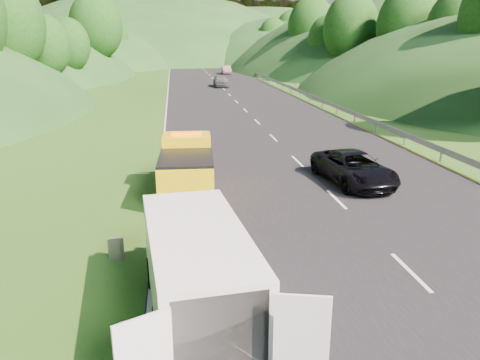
{
  "coord_description": "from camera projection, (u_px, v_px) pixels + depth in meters",
  "views": [
    {
      "loc": [
        -3.12,
        -12.6,
        6.04
      ],
      "look_at": [
        -0.96,
        2.92,
        1.3
      ],
      "focal_mm": 35.0,
      "sensor_mm": 36.0,
      "label": 1
    }
  ],
  "objects": [
    {
      "name": "passing_suv",
      "position": [
        353.0,
        183.0,
        20.4
      ],
      "size": [
        2.81,
        5.1,
        1.35
      ],
      "primitive_type": "imported",
      "rotation": [
        0.0,
        0.0,
        0.12
      ],
      "color": "black",
      "rests_on": "ground"
    },
    {
      "name": "tree_line_right",
      "position": [
        340.0,
        79.0,
        74.01
      ],
      "size": [
        14.0,
        140.0,
        14.0
      ],
      "primitive_type": null,
      "color": "#285D1B",
      "rests_on": "ground"
    },
    {
      "name": "woman",
      "position": [
        177.0,
        258.0,
        13.43
      ],
      "size": [
        0.45,
        0.57,
        1.46
      ],
      "primitive_type": "imported",
      "rotation": [
        0.0,
        0.0,
        1.69
      ],
      "color": "white",
      "rests_on": "ground"
    },
    {
      "name": "road_surface",
      "position": [
        230.0,
        95.0,
        52.42
      ],
      "size": [
        14.0,
        200.0,
        0.02
      ],
      "primitive_type": "cube",
      "color": "black",
      "rests_on": "ground"
    },
    {
      "name": "child",
      "position": [
        195.0,
        245.0,
        14.31
      ],
      "size": [
        0.53,
        0.55,
        0.89
      ],
      "primitive_type": "imported",
      "rotation": [
        0.0,
        0.0,
        -0.93
      ],
      "color": "tan",
      "rests_on": "ground"
    },
    {
      "name": "dist_car_b",
      "position": [
        226.0,
        74.0,
        83.67
      ],
      "size": [
        1.51,
        4.34,
        1.43
      ],
      "primitive_type": "imported",
      "color": "#7E545A",
      "rests_on": "ground"
    },
    {
      "name": "white_van",
      "position": [
        197.0,
        267.0,
        10.26
      ],
      "size": [
        3.4,
        6.45,
        2.21
      ],
      "rotation": [
        0.0,
        0.0,
        0.1
      ],
      "color": "black",
      "rests_on": "ground"
    },
    {
      "name": "hills_backdrop",
      "position": [
        205.0,
        59.0,
        142.66
      ],
      "size": [
        201.0,
        288.6,
        44.0
      ],
      "primitive_type": null,
      "color": "#2D5B23",
      "rests_on": "ground"
    },
    {
      "name": "tree_line_left",
      "position": [
        65.0,
        82.0,
        68.48
      ],
      "size": [
        14.0,
        140.0,
        14.0
      ],
      "primitive_type": null,
      "color": "#285D1B",
      "rests_on": "ground"
    },
    {
      "name": "ground",
      "position": [
        285.0,
        248.0,
        14.1
      ],
      "size": [
        320.0,
        320.0,
        0.0
      ],
      "primitive_type": "plane",
      "color": "#38661E",
      "rests_on": "ground"
    },
    {
      "name": "suitcase",
      "position": [
        116.0,
        249.0,
        13.29
      ],
      "size": [
        0.44,
        0.36,
        0.63
      ],
      "primitive_type": "cube",
      "rotation": [
        0.0,
        0.0,
        -0.43
      ],
      "color": "#4F503C",
      "rests_on": "ground"
    },
    {
      "name": "tow_truck",
      "position": [
        187.0,
        165.0,
        18.88
      ],
      "size": [
        2.29,
        5.51,
        2.33
      ],
      "rotation": [
        0.0,
        0.0,
        -0.05
      ],
      "color": "black",
      "rests_on": "ground"
    },
    {
      "name": "dist_car_c",
      "position": [
        208.0,
        67.0,
        103.1
      ],
      "size": [
        2.17,
        5.33,
        1.55
      ],
      "primitive_type": "imported",
      "color": "#944A54",
      "rests_on": "ground"
    },
    {
      "name": "guardrail",
      "position": [
        271.0,
        84.0,
        65.23
      ],
      "size": [
        0.06,
        140.0,
        1.52
      ],
      "primitive_type": "cube",
      "color": "gray",
      "rests_on": "ground"
    },
    {
      "name": "dist_car_a",
      "position": [
        221.0,
        87.0,
        61.14
      ],
      "size": [
        1.85,
        4.59,
        1.57
      ],
      "primitive_type": "imported",
      "color": "#4C4C51",
      "rests_on": "ground"
    }
  ]
}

